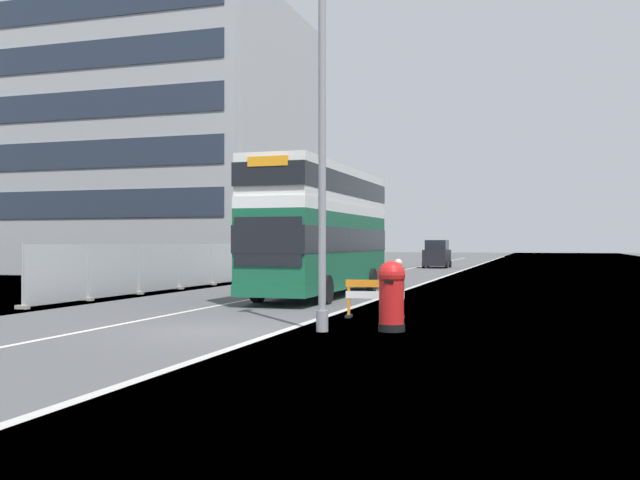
{
  "coord_description": "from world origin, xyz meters",
  "views": [
    {
      "loc": [
        7.48,
        -15.64,
        2.11
      ],
      "look_at": [
        0.29,
        7.26,
        2.2
      ],
      "focal_mm": 40.26,
      "sensor_mm": 36.0,
      "label": 1
    }
  ],
  "objects_px": {
    "double_decker_bus": "(322,228)",
    "car_receding_far": "(437,255)",
    "car_receding_mid": "(362,258)",
    "lamppost_foreground": "(322,153)",
    "roadworks_barrier": "(375,295)",
    "car_oncoming_near": "(334,260)",
    "red_pillar_postbox": "(391,293)",
    "pedestrian_at_kerb": "(398,290)"
  },
  "relations": [
    {
      "from": "double_decker_bus",
      "to": "car_oncoming_near",
      "type": "height_order",
      "value": "double_decker_bus"
    },
    {
      "from": "lamppost_foreground",
      "to": "red_pillar_postbox",
      "type": "distance_m",
      "value": 3.71
    },
    {
      "from": "car_receding_far",
      "to": "lamppost_foreground",
      "type": "bearing_deg",
      "value": -85.33
    },
    {
      "from": "pedestrian_at_kerb",
      "to": "car_receding_mid",
      "type": "bearing_deg",
      "value": 105.7
    },
    {
      "from": "red_pillar_postbox",
      "to": "roadworks_barrier",
      "type": "xyz_separation_m",
      "value": [
        -1.05,
        2.8,
        -0.26
      ]
    },
    {
      "from": "lamppost_foreground",
      "to": "car_oncoming_near",
      "type": "xyz_separation_m",
      "value": [
        -7.95,
        28.15,
        -3.25
      ]
    },
    {
      "from": "roadworks_barrier",
      "to": "car_oncoming_near",
      "type": "bearing_deg",
      "value": 108.82
    },
    {
      "from": "double_decker_bus",
      "to": "car_receding_far",
      "type": "distance_m",
      "value": 33.28
    },
    {
      "from": "roadworks_barrier",
      "to": "car_receding_mid",
      "type": "distance_m",
      "value": 34.17
    },
    {
      "from": "double_decker_bus",
      "to": "car_receding_far",
      "type": "height_order",
      "value": "double_decker_bus"
    },
    {
      "from": "red_pillar_postbox",
      "to": "car_receding_mid",
      "type": "xyz_separation_m",
      "value": [
        -9.73,
        35.85,
        0.0
      ]
    },
    {
      "from": "red_pillar_postbox",
      "to": "roadworks_barrier",
      "type": "bearing_deg",
      "value": 110.65
    },
    {
      "from": "roadworks_barrier",
      "to": "double_decker_bus",
      "type": "bearing_deg",
      "value": 117.52
    },
    {
      "from": "red_pillar_postbox",
      "to": "double_decker_bus",
      "type": "bearing_deg",
      "value": 115.71
    },
    {
      "from": "car_receding_mid",
      "to": "lamppost_foreground",
      "type": "bearing_deg",
      "value": -77.35
    },
    {
      "from": "red_pillar_postbox",
      "to": "car_receding_far",
      "type": "xyz_separation_m",
      "value": [
        -5.15,
        43.47,
        0.16
      ]
    },
    {
      "from": "car_receding_mid",
      "to": "car_oncoming_near",
      "type": "bearing_deg",
      "value": -88.47
    },
    {
      "from": "car_receding_far",
      "to": "red_pillar_postbox",
      "type": "bearing_deg",
      "value": -83.24
    },
    {
      "from": "double_decker_bus",
      "to": "car_receding_mid",
      "type": "bearing_deg",
      "value": 100.62
    },
    {
      "from": "roadworks_barrier",
      "to": "car_oncoming_near",
      "type": "height_order",
      "value": "car_oncoming_near"
    },
    {
      "from": "car_oncoming_near",
      "to": "pedestrian_at_kerb",
      "type": "bearing_deg",
      "value": -70.0
    },
    {
      "from": "car_receding_mid",
      "to": "car_receding_far",
      "type": "xyz_separation_m",
      "value": [
        4.58,
        7.62,
        0.16
      ]
    },
    {
      "from": "red_pillar_postbox",
      "to": "car_receding_far",
      "type": "height_order",
      "value": "car_receding_far"
    },
    {
      "from": "roadworks_barrier",
      "to": "car_oncoming_near",
      "type": "xyz_separation_m",
      "value": [
        -8.45,
        24.8,
        0.33
      ]
    },
    {
      "from": "car_receding_mid",
      "to": "pedestrian_at_kerb",
      "type": "height_order",
      "value": "car_receding_mid"
    },
    {
      "from": "car_oncoming_near",
      "to": "car_receding_far",
      "type": "bearing_deg",
      "value": 74.65
    },
    {
      "from": "car_receding_mid",
      "to": "pedestrian_at_kerb",
      "type": "bearing_deg",
      "value": -74.3
    },
    {
      "from": "double_decker_bus",
      "to": "red_pillar_postbox",
      "type": "relative_size",
      "value": 6.9
    },
    {
      "from": "car_receding_far",
      "to": "double_decker_bus",
      "type": "bearing_deg",
      "value": -89.61
    },
    {
      "from": "lamppost_foreground",
      "to": "car_oncoming_near",
      "type": "bearing_deg",
      "value": 105.77
    },
    {
      "from": "roadworks_barrier",
      "to": "car_receding_mid",
      "type": "bearing_deg",
      "value": 104.7
    },
    {
      "from": "car_receding_mid",
      "to": "pedestrian_at_kerb",
      "type": "xyz_separation_m",
      "value": [
        9.45,
        -33.61,
        -0.08
      ]
    },
    {
      "from": "double_decker_bus",
      "to": "pedestrian_at_kerb",
      "type": "height_order",
      "value": "double_decker_bus"
    },
    {
      "from": "pedestrian_at_kerb",
      "to": "double_decker_bus",
      "type": "bearing_deg",
      "value": 120.19
    },
    {
      "from": "double_decker_bus",
      "to": "car_receding_far",
      "type": "relative_size",
      "value": 2.94
    },
    {
      "from": "double_decker_bus",
      "to": "red_pillar_postbox",
      "type": "height_order",
      "value": "double_decker_bus"
    },
    {
      "from": "red_pillar_postbox",
      "to": "roadworks_barrier",
      "type": "height_order",
      "value": "red_pillar_postbox"
    },
    {
      "from": "red_pillar_postbox",
      "to": "lamppost_foreground",
      "type": "bearing_deg",
      "value": -160.22
    },
    {
      "from": "double_decker_bus",
      "to": "car_oncoming_near",
      "type": "distance_m",
      "value": 18.04
    },
    {
      "from": "red_pillar_postbox",
      "to": "car_oncoming_near",
      "type": "height_order",
      "value": "car_oncoming_near"
    },
    {
      "from": "roadworks_barrier",
      "to": "car_receding_mid",
      "type": "relative_size",
      "value": 0.39
    },
    {
      "from": "car_receding_far",
      "to": "pedestrian_at_kerb",
      "type": "xyz_separation_m",
      "value": [
        4.87,
        -41.23,
        -0.24
      ]
    }
  ]
}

